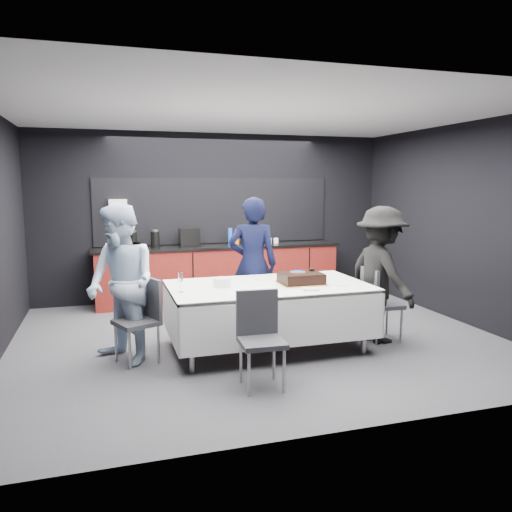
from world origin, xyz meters
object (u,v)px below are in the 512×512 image
at_px(plate_stack, 222,282).
at_px(chair_left, 143,314).
at_px(person_center, 253,264).
at_px(person_right, 381,275).
at_px(chair_near, 260,331).
at_px(chair_right, 377,299).
at_px(cake_assembly, 301,278).
at_px(champagne_flute, 180,278).
at_px(party_table, 268,296).
at_px(person_left, 122,284).

height_order(plate_stack, chair_left, chair_left).
relative_size(person_center, person_right, 1.06).
height_order(chair_near, person_right, person_right).
bearing_deg(chair_right, person_center, 145.83).
relative_size(cake_assembly, chair_near, 0.56).
bearing_deg(chair_right, person_right, -39.14).
height_order(plate_stack, champagne_flute, champagne_flute).
height_order(cake_assembly, chair_left, cake_assembly).
xyz_separation_m(plate_stack, person_right, (1.98, -0.16, 0.01)).
bearing_deg(person_center, chair_right, 161.58).
xyz_separation_m(party_table, chair_left, (-1.45, 0.01, -0.11)).
xyz_separation_m(champagne_flute, person_right, (2.48, 0.00, -0.10)).
relative_size(plate_stack, chair_left, 0.22).
relative_size(person_left, person_right, 1.04).
height_order(cake_assembly, person_right, person_right).
bearing_deg(cake_assembly, chair_near, -130.63).
height_order(cake_assembly, person_center, person_center).
bearing_deg(cake_assembly, champagne_flute, -177.66).
height_order(champagne_flute, chair_left, champagne_flute).
bearing_deg(chair_left, cake_assembly, -2.22).
xyz_separation_m(chair_left, chair_right, (2.85, -0.10, 0.00)).
bearing_deg(party_table, plate_stack, 174.97).
xyz_separation_m(chair_right, chair_near, (-1.82, -0.91, 0.00)).
xyz_separation_m(plate_stack, chair_right, (1.95, -0.14, -0.30)).
bearing_deg(champagne_flute, cake_assembly, 2.34).
xyz_separation_m(cake_assembly, chair_left, (-1.84, 0.07, -0.31)).
distance_m(plate_stack, champagne_flute, 0.54).
bearing_deg(person_right, chair_left, 80.10).
xyz_separation_m(person_left, person_right, (3.10, -0.14, -0.03)).
relative_size(cake_assembly, person_center, 0.29).
bearing_deg(person_center, cake_assembly, 126.57).
distance_m(plate_stack, chair_right, 1.97).
xyz_separation_m(champagne_flute, person_center, (1.10, 0.94, -0.05)).
xyz_separation_m(cake_assembly, chair_right, (1.01, -0.03, -0.31)).
xyz_separation_m(plate_stack, person_left, (-1.12, -0.02, 0.05)).
bearing_deg(cake_assembly, chair_right, -1.75).
relative_size(chair_near, person_left, 0.53).
bearing_deg(person_right, chair_right, 43.45).
xyz_separation_m(champagne_flute, chair_near, (0.63, -0.88, -0.40)).
relative_size(party_table, chair_right, 2.51).
height_order(champagne_flute, person_left, person_left).
bearing_deg(plate_stack, chair_near, -83.01).
xyz_separation_m(chair_left, person_left, (-0.21, 0.02, 0.34)).
relative_size(person_center, person_left, 1.02).
bearing_deg(person_center, chair_near, 91.28).
height_order(party_table, person_left, person_left).
distance_m(chair_left, chair_near, 1.45).
height_order(party_table, plate_stack, plate_stack).
xyz_separation_m(cake_assembly, person_left, (-2.06, 0.09, 0.03)).
bearing_deg(person_center, person_left, 40.53).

